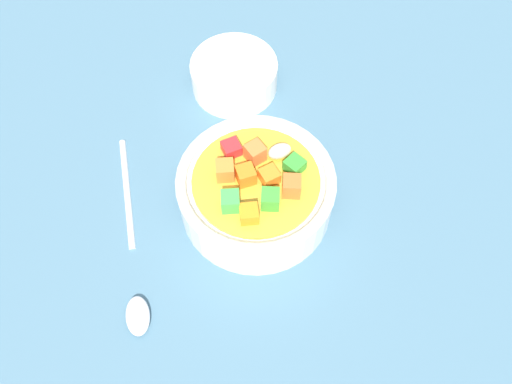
# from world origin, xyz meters

# --- Properties ---
(ground_plane) EXTENTS (1.40, 1.40, 0.02)m
(ground_plane) POSITION_xyz_m (0.00, 0.00, -0.01)
(ground_plane) COLOR #42667A
(soup_bowl_main) EXTENTS (0.16, 0.16, 0.07)m
(soup_bowl_main) POSITION_xyz_m (0.00, -0.00, 0.03)
(soup_bowl_main) COLOR white
(soup_bowl_main) RESTS_ON ground_plane
(spoon) EXTENTS (0.05, 0.23, 0.01)m
(spoon) POSITION_xyz_m (-0.12, -0.06, 0.00)
(spoon) COLOR silver
(spoon) RESTS_ON ground_plane
(side_bowl_small) EXTENTS (0.10, 0.10, 0.04)m
(side_bowl_small) POSITION_xyz_m (-0.02, 0.17, 0.02)
(side_bowl_small) COLOR white
(side_bowl_small) RESTS_ON ground_plane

